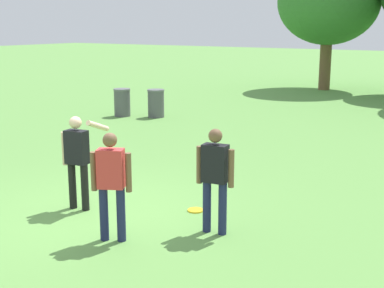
{
  "coord_description": "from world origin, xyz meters",
  "views": [
    {
      "loc": [
        6.0,
        -6.36,
        3.16
      ],
      "look_at": [
        0.86,
        1.65,
        1.0
      ],
      "focal_mm": 49.67,
      "sensor_mm": 36.0,
      "label": 1
    }
  ],
  "objects": [
    {
      "name": "person_bystander",
      "position": [
        1.0,
        -0.75,
        0.94
      ],
      "size": [
        0.56,
        0.36,
        1.64
      ],
      "color": "#1E234C",
      "rests_on": "ground"
    },
    {
      "name": "trash_can_further_along",
      "position": [
        -5.96,
        7.78,
        0.48
      ],
      "size": [
        0.59,
        0.59,
        0.96
      ],
      "color": "#515156",
      "rests_on": "ground"
    },
    {
      "name": "tree_tall_left",
      "position": [
        -2.59,
        19.06,
        4.18
      ],
      "size": [
        4.82,
        4.82,
        6.25
      ],
      "color": "brown",
      "rests_on": "ground"
    },
    {
      "name": "person_catcher",
      "position": [
        2.13,
        0.32,
        0.94
      ],
      "size": [
        0.61,
        0.27,
        1.64
      ],
      "color": "#1E234C",
      "rests_on": "ground"
    },
    {
      "name": "ground_plane",
      "position": [
        0.0,
        0.0,
        0.0
      ],
      "size": [
        120.0,
        120.0,
        0.0
      ],
      "primitive_type": "plane",
      "color": "#609947"
    },
    {
      "name": "frisbee",
      "position": [
        1.36,
        0.99,
        0.01
      ],
      "size": [
        0.28,
        0.28,
        0.03
      ],
      "primitive_type": "cylinder",
      "color": "yellow",
      "rests_on": "ground"
    },
    {
      "name": "trash_can_beside_table",
      "position": [
        -4.84,
        8.24,
        0.48
      ],
      "size": [
        0.59,
        0.59,
        0.96
      ],
      "color": "#515156",
      "rests_on": "ground"
    },
    {
      "name": "person_thrower",
      "position": [
        -0.4,
        -0.01,
        0.96
      ],
      "size": [
        0.61,
        0.73,
        1.64
      ],
      "color": "black",
      "rests_on": "ground"
    }
  ]
}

